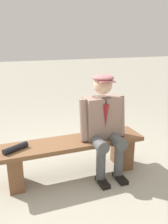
{
  "coord_description": "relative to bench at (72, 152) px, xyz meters",
  "views": [
    {
      "loc": [
        0.8,
        2.53,
        1.67
      ],
      "look_at": [
        -0.15,
        0.0,
        0.81
      ],
      "focal_mm": 38.4,
      "sensor_mm": 36.0,
      "label": 1
    }
  ],
  "objects": [
    {
      "name": "ground_plane",
      "position": [
        0.0,
        0.0,
        -0.31
      ],
      "size": [
        30.0,
        30.0,
        0.0
      ],
      "primitive_type": "plane",
      "color": "gray"
    },
    {
      "name": "bench",
      "position": [
        0.0,
        0.0,
        0.0
      ],
      "size": [
        1.78,
        0.41,
        0.46
      ],
      "color": "brown",
      "rests_on": "ground"
    },
    {
      "name": "seated_man",
      "position": [
        -0.38,
        0.06,
        0.38
      ],
      "size": [
        0.59,
        0.56,
        1.25
      ],
      "color": "gray",
      "rests_on": "ground"
    },
    {
      "name": "rolled_magazine",
      "position": [
        0.66,
        0.03,
        0.19
      ],
      "size": [
        0.29,
        0.2,
        0.07
      ],
      "primitive_type": "cylinder",
      "rotation": [
        0.0,
        1.57,
        0.48
      ],
      "color": "black",
      "rests_on": "bench"
    }
  ]
}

